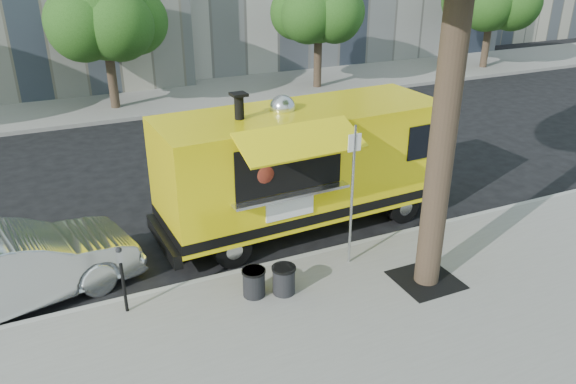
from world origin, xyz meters
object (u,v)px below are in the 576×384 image
at_px(sign_post, 352,188).
at_px(trash_bin_left, 254,282).
at_px(sedan, 12,268).
at_px(far_tree_c, 319,5).
at_px(far_tree_b, 103,12).
at_px(trash_bin_right, 284,279).
at_px(parking_meter, 122,272).
at_px(food_truck, 302,164).

xyz_separation_m(sign_post, trash_bin_left, (-2.25, -0.30, -1.40)).
xyz_separation_m(sedan, trash_bin_left, (4.10, -1.85, -0.31)).
xyz_separation_m(far_tree_c, trash_bin_left, (-8.70, -14.25, -3.27)).
xyz_separation_m(far_tree_b, sign_post, (2.55, -14.25, -1.98)).
bearing_deg(far_tree_c, far_tree_b, 178.09).
distance_m(far_tree_b, trash_bin_right, 15.11).
xyz_separation_m(far_tree_b, parking_meter, (-2.00, -14.05, -2.85)).
bearing_deg(food_truck, trash_bin_right, -124.84).
bearing_deg(far_tree_c, trash_bin_left, -121.41).
relative_size(far_tree_c, trash_bin_left, 9.43).
relative_size(sedan, trash_bin_right, 8.19).
xyz_separation_m(parking_meter, trash_bin_right, (2.85, -0.66, -0.53)).
bearing_deg(trash_bin_right, sedan, 156.67).
distance_m(sign_post, sedan, 6.63).
bearing_deg(parking_meter, far_tree_c, 51.34).
height_order(far_tree_c, parking_meter, far_tree_c).
distance_m(food_truck, trash_bin_right, 3.25).
distance_m(far_tree_b, sign_post, 14.61).
relative_size(parking_meter, trash_bin_right, 2.37).
relative_size(far_tree_b, trash_bin_right, 9.76).
bearing_deg(sign_post, parking_meter, 177.48).
xyz_separation_m(sign_post, trash_bin_right, (-1.70, -0.46, -1.40)).
bearing_deg(parking_meter, sign_post, -2.52).
height_order(parking_meter, food_truck, food_truck).
bearing_deg(trash_bin_left, sedan, 155.72).
distance_m(sedan, trash_bin_right, 5.07).
distance_m(far_tree_c, food_truck, 13.68).
relative_size(far_tree_b, far_tree_c, 1.06).
bearing_deg(food_truck, sign_post, -90.40).
distance_m(far_tree_c, sedan, 18.07).
relative_size(far_tree_b, sign_post, 1.83).
relative_size(food_truck, trash_bin_left, 12.74).
distance_m(far_tree_c, trash_bin_right, 16.87).
distance_m(sign_post, trash_bin_left, 2.67).
distance_m(far_tree_b, trash_bin_left, 14.94).
bearing_deg(trash_bin_right, sign_post, 14.99).
xyz_separation_m(far_tree_b, sedan, (-3.80, -12.70, -3.07)).
height_order(far_tree_c, trash_bin_right, far_tree_c).
distance_m(trash_bin_left, trash_bin_right, 0.57).
relative_size(sedan, trash_bin_left, 8.36).
distance_m(parking_meter, sedan, 2.26).
height_order(sign_post, trash_bin_left, sign_post).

